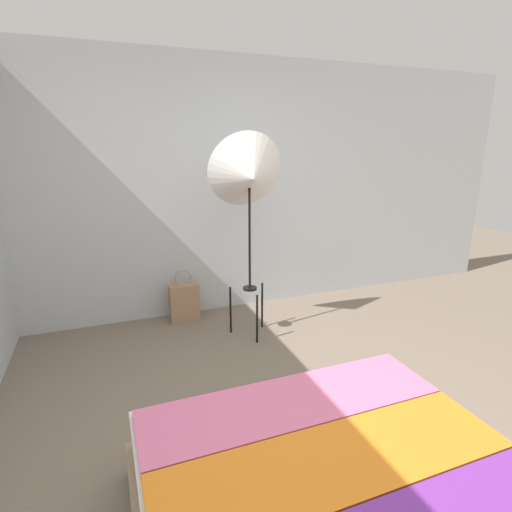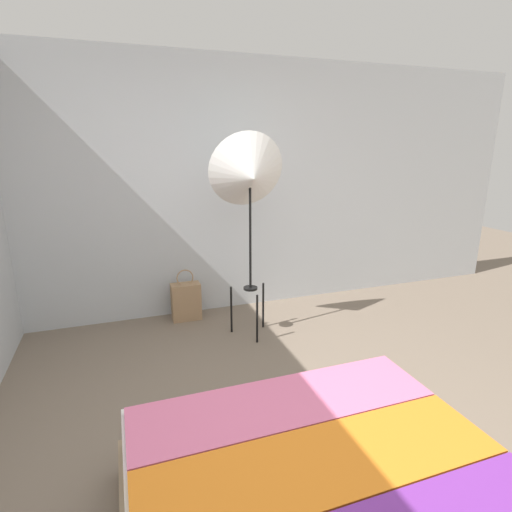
# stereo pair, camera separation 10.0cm
# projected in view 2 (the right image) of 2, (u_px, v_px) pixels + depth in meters

# --- Properties ---
(ground_plane) EXTENTS (14.00, 14.00, 0.00)m
(ground_plane) POSITION_uv_depth(u_px,v_px,m) (277.00, 483.00, 2.13)
(ground_plane) COLOR #756656
(wall_back) EXTENTS (8.00, 0.05, 2.60)m
(wall_back) POSITION_uv_depth(u_px,v_px,m) (186.00, 191.00, 4.01)
(wall_back) COLOR #B7BCC1
(wall_back) RESTS_ON ground_plane
(photo_umbrella) EXTENTS (0.68, 0.42, 1.86)m
(photo_umbrella) POSITION_uv_depth(u_px,v_px,m) (250.00, 176.00, 3.43)
(photo_umbrella) COLOR black
(photo_umbrella) RESTS_ON ground_plane
(tote_bag) EXTENTS (0.29, 0.15, 0.54)m
(tote_bag) POSITION_uv_depth(u_px,v_px,m) (186.00, 301.00, 4.09)
(tote_bag) COLOR #9E7A56
(tote_bag) RESTS_ON ground_plane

